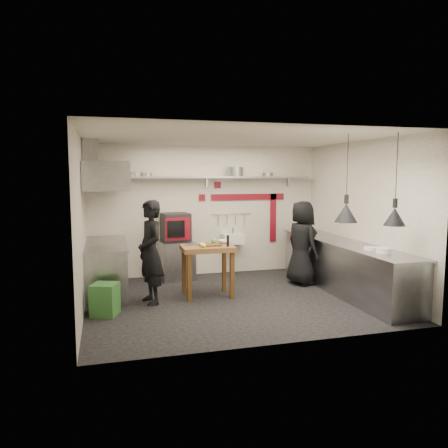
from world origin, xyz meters
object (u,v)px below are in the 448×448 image
object	(u,v)px
combi_oven	(176,227)
green_bin	(105,299)
chef_left	(150,252)
oven_stand	(177,260)
chef_right	(302,243)
prep_table	(208,271)

from	to	relation	value
combi_oven	green_bin	world-z (taller)	combi_oven
chef_left	green_bin	bearing A→B (deg)	-73.12
oven_stand	chef_right	distance (m)	2.60
combi_oven	oven_stand	bearing A→B (deg)	-94.40
green_bin	chef_left	xyz separation A→B (m)	(0.76, 0.47, 0.63)
prep_table	chef_right	world-z (taller)	chef_right
combi_oven	chef_right	bearing A→B (deg)	-32.07
green_bin	chef_right	bearing A→B (deg)	14.57
chef_left	prep_table	bearing A→B (deg)	83.02
combi_oven	chef_left	world-z (taller)	chef_left
combi_oven	chef_left	bearing A→B (deg)	-119.35
oven_stand	chef_left	bearing A→B (deg)	-120.24
oven_stand	prep_table	xyz separation A→B (m)	(0.33, -1.43, 0.06)
oven_stand	chef_left	size ratio (longest dim) A/B	0.46
combi_oven	chef_left	xyz separation A→B (m)	(-0.69, -1.64, -0.21)
prep_table	oven_stand	bearing A→B (deg)	104.40
prep_table	chef_left	world-z (taller)	chef_left
oven_stand	green_bin	xyz separation A→B (m)	(-1.45, -2.04, -0.15)
oven_stand	combi_oven	distance (m)	0.69
oven_stand	green_bin	distance (m)	2.51
prep_table	combi_oven	bearing A→B (deg)	103.96
green_bin	chef_left	size ratio (longest dim) A/B	0.28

